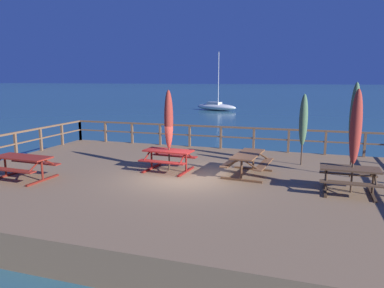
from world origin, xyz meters
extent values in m
plane|color=#2D5B6B|center=(0.00, 0.00, 0.00)|extent=(600.00, 600.00, 0.00)
cube|color=#846647|center=(0.00, 0.00, 0.44)|extent=(16.04, 11.01, 0.87)
cube|color=brown|center=(0.00, 5.36, 1.92)|extent=(15.74, 0.09, 0.08)
cube|color=brown|center=(0.00, 5.36, 1.45)|extent=(15.74, 0.07, 0.06)
cube|color=brown|center=(-7.87, 5.36, 1.40)|extent=(0.10, 0.10, 1.05)
cube|color=brown|center=(-6.29, 5.36, 1.40)|extent=(0.10, 0.10, 1.05)
cube|color=brown|center=(-4.72, 5.36, 1.40)|extent=(0.10, 0.10, 1.05)
cube|color=brown|center=(-3.15, 5.36, 1.40)|extent=(0.10, 0.10, 1.05)
cube|color=brown|center=(-1.57, 5.36, 1.40)|extent=(0.10, 0.10, 1.05)
cube|color=brown|center=(0.00, 5.36, 1.40)|extent=(0.10, 0.10, 1.05)
cube|color=brown|center=(1.57, 5.36, 1.40)|extent=(0.10, 0.10, 1.05)
cube|color=brown|center=(3.15, 5.36, 1.40)|extent=(0.10, 0.10, 1.05)
cube|color=brown|center=(4.72, 5.36, 1.40)|extent=(0.10, 0.10, 1.05)
cube|color=brown|center=(6.29, 5.36, 1.40)|extent=(0.10, 0.10, 1.05)
cube|color=brown|center=(-7.87, 0.00, 1.92)|extent=(0.09, 10.71, 0.08)
cube|color=brown|center=(-7.87, 0.00, 1.45)|extent=(0.07, 10.71, 0.06)
cube|color=brown|center=(-7.87, 0.77, 1.40)|extent=(0.10, 0.10, 1.05)
cube|color=brown|center=(-7.87, 2.30, 1.40)|extent=(0.10, 0.10, 1.05)
cube|color=brown|center=(-7.87, 3.83, 1.40)|extent=(0.10, 0.10, 1.05)
cube|color=brown|center=(-7.87, 5.36, 1.40)|extent=(0.10, 0.10, 1.05)
cube|color=brown|center=(5.14, -0.19, 1.61)|extent=(1.65, 0.80, 0.05)
cube|color=brown|center=(5.13, -0.75, 1.31)|extent=(1.64, 0.32, 0.04)
cube|color=brown|center=(5.16, 0.37, 1.31)|extent=(1.64, 0.32, 0.04)
cube|color=#432F1F|center=(4.51, -0.18, 0.90)|extent=(0.11, 1.40, 0.06)
cylinder|color=#432F1F|center=(4.51, -0.18, 1.24)|extent=(0.07, 0.07, 0.74)
cylinder|color=#432F1F|center=(4.50, -0.46, 1.46)|extent=(0.07, 0.63, 0.37)
cylinder|color=#432F1F|center=(4.51, 0.10, 1.46)|extent=(0.07, 0.63, 0.37)
cube|color=#432F1F|center=(5.78, -0.21, 0.90)|extent=(0.11, 1.40, 0.06)
cylinder|color=#432F1F|center=(5.78, -0.21, 1.24)|extent=(0.07, 0.07, 0.74)
cylinder|color=#432F1F|center=(5.77, -0.49, 1.46)|extent=(0.07, 0.63, 0.37)
cylinder|color=#432F1F|center=(5.79, 0.07, 1.46)|extent=(0.07, 0.63, 0.37)
cube|color=maroon|center=(-0.84, 0.64, 1.61)|extent=(1.79, 0.87, 0.05)
cube|color=maroon|center=(-0.88, 0.08, 1.31)|extent=(1.76, 0.39, 0.04)
cube|color=maroon|center=(-0.80, 1.20, 1.31)|extent=(1.76, 0.39, 0.04)
cube|color=maroon|center=(-1.53, 0.68, 0.90)|extent=(0.17, 1.40, 0.06)
cylinder|color=maroon|center=(-1.53, 0.68, 1.24)|extent=(0.07, 0.07, 0.74)
cylinder|color=maroon|center=(-1.55, 0.40, 1.46)|extent=(0.10, 0.63, 0.37)
cylinder|color=maroon|center=(-1.51, 0.96, 1.46)|extent=(0.10, 0.63, 0.37)
cube|color=maroon|center=(-0.15, 0.59, 0.90)|extent=(0.17, 1.40, 0.06)
cylinder|color=maroon|center=(-0.15, 0.59, 1.24)|extent=(0.07, 0.07, 0.74)
cylinder|color=maroon|center=(-0.16, 0.31, 1.46)|extent=(0.10, 0.63, 0.37)
cylinder|color=maroon|center=(-0.13, 0.87, 1.46)|extent=(0.10, 0.63, 0.37)
cube|color=maroon|center=(-5.06, -1.86, 1.61)|extent=(1.98, 0.85, 0.05)
cube|color=maroon|center=(-5.09, -2.42, 1.31)|extent=(1.96, 0.38, 0.04)
cube|color=maroon|center=(-5.03, -1.30, 1.31)|extent=(1.96, 0.38, 0.04)
cube|color=maroon|center=(-5.85, -1.82, 0.90)|extent=(0.15, 1.40, 0.06)
cylinder|color=maroon|center=(-5.85, -1.82, 1.24)|extent=(0.07, 0.07, 0.74)
cylinder|color=maroon|center=(-5.84, -1.54, 1.46)|extent=(0.09, 0.63, 0.37)
cube|color=maroon|center=(-4.26, -1.90, 0.90)|extent=(0.15, 1.40, 0.06)
cylinder|color=maroon|center=(-4.26, -1.90, 1.24)|extent=(0.07, 0.07, 0.74)
cylinder|color=maroon|center=(-4.28, -2.18, 1.46)|extent=(0.09, 0.63, 0.37)
cylinder|color=maroon|center=(-4.25, -1.62, 1.46)|extent=(0.09, 0.63, 0.37)
cube|color=brown|center=(2.01, 0.90, 1.61)|extent=(0.95, 2.03, 0.05)
cube|color=brown|center=(2.56, 0.84, 1.31)|extent=(0.47, 1.99, 0.04)
cube|color=brown|center=(1.45, 0.95, 1.31)|extent=(0.47, 1.99, 0.04)
cube|color=brown|center=(1.93, 0.10, 0.90)|extent=(1.40, 0.22, 0.06)
cylinder|color=brown|center=(1.93, 0.10, 1.24)|extent=(0.07, 0.07, 0.74)
cylinder|color=brown|center=(2.21, 0.07, 1.46)|extent=(0.63, 0.12, 0.37)
cylinder|color=brown|center=(1.65, 0.12, 1.46)|extent=(0.63, 0.12, 0.37)
cube|color=brown|center=(2.08, 1.70, 0.90)|extent=(1.40, 0.22, 0.06)
cylinder|color=brown|center=(2.08, 1.70, 1.24)|extent=(0.07, 0.07, 0.74)
cylinder|color=brown|center=(2.36, 1.67, 1.46)|extent=(0.63, 0.12, 0.37)
cylinder|color=brown|center=(1.81, 1.73, 1.46)|extent=(0.63, 0.12, 0.37)
cylinder|color=#4C3828|center=(5.22, -0.12, 2.31)|extent=(0.06, 0.06, 2.87)
ellipsoid|color=#A33328|center=(5.22, -0.12, 2.81)|extent=(0.32, 0.32, 2.18)
cylinder|color=maroon|center=(5.22, -0.12, 2.65)|extent=(0.21, 0.21, 0.05)
cone|color=#4C3828|center=(5.22, -0.12, 3.81)|extent=(0.10, 0.10, 0.14)
cylinder|color=#4C3828|center=(-0.83, 0.68, 2.25)|extent=(0.06, 0.06, 2.76)
ellipsoid|color=#A33328|center=(-0.83, 0.68, 2.74)|extent=(0.32, 0.32, 2.10)
cylinder|color=maroon|center=(-0.83, 0.68, 2.58)|extent=(0.21, 0.21, 0.05)
cone|color=#4C3828|center=(-0.83, 0.68, 3.70)|extent=(0.10, 0.10, 0.14)
cylinder|color=#4C3828|center=(3.76, 3.04, 2.17)|extent=(0.06, 0.06, 2.60)
ellipsoid|color=#4C704C|center=(3.76, 3.04, 2.63)|extent=(0.32, 0.32, 1.97)
cylinder|color=#2D432D|center=(3.76, 3.04, 2.48)|extent=(0.21, 0.21, 0.05)
cone|color=#4C3828|center=(3.76, 3.04, 3.54)|extent=(0.10, 0.10, 0.14)
cylinder|color=#4C3828|center=(5.38, 1.70, 2.39)|extent=(0.06, 0.06, 3.03)
ellipsoid|color=#4C704C|center=(5.38, 1.70, 2.92)|extent=(0.32, 0.32, 2.30)
cylinder|color=#2D432D|center=(5.38, 1.70, 2.75)|extent=(0.21, 0.21, 0.05)
cone|color=#4C3828|center=(5.38, 1.70, 3.97)|extent=(0.10, 0.10, 0.14)
ellipsoid|color=white|center=(-7.84, 36.01, 0.45)|extent=(6.23, 3.46, 0.90)
cube|color=silver|center=(-8.12, 36.10, 0.95)|extent=(2.05, 1.60, 0.36)
cylinder|color=silver|center=(-7.55, 35.92, 4.22)|extent=(0.10, 0.10, 7.00)
camera|label=1|loc=(3.86, -11.20, 4.16)|focal=33.53mm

